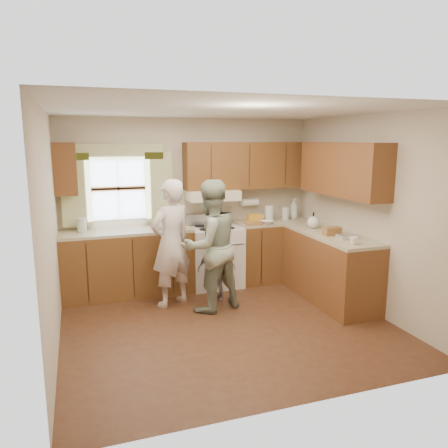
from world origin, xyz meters
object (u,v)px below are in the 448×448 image
object	(u,v)px
child	(217,269)
woman_right	(210,246)
woman_left	(171,243)
stove	(215,255)

from	to	relation	value
child	woman_right	bearing A→B (deg)	70.91
woman_left	stove	bearing A→B (deg)	-168.88
stove	woman_right	bearing A→B (deg)	-110.91
woman_left	woman_right	distance (m)	0.55
stove	child	xyz separation A→B (m)	(-0.16, -0.60, -0.02)
woman_left	child	distance (m)	0.74
stove	child	size ratio (longest dim) A/B	1.20
woman_left	child	bearing A→B (deg)	152.77
stove	woman_right	xyz separation A→B (m)	(-0.35, -0.91, 0.38)
stove	woman_right	distance (m)	1.05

